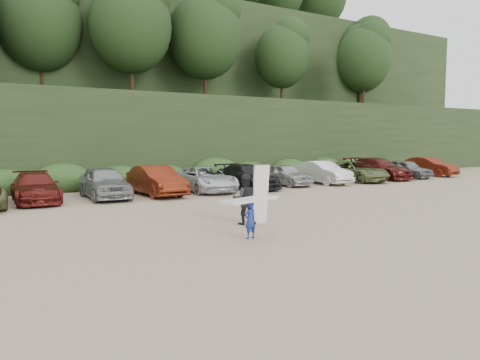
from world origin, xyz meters
TOP-DOWN VIEW (x-y plane):
  - ground at (0.00, 0.00)m, footprint 120.00×120.00m
  - hillside_backdrop at (-0.26, 35.93)m, footprint 90.00×41.50m
  - parked_cars at (2.39, 10.03)m, footprint 39.90×6.13m
  - child_surfer at (-3.29, -1.72)m, footprint 2.14×1.14m
  - adult_surfer at (-2.11, 0.33)m, footprint 1.35×0.97m

SIDE VIEW (x-z plane):
  - ground at x=0.00m, z-range 0.00..0.00m
  - parked_cars at x=2.39m, z-range -0.07..1.56m
  - child_surfer at x=-3.29m, z-range 0.22..1.46m
  - adult_surfer at x=-2.11m, z-range -0.14..1.95m
  - hillside_backdrop at x=-0.26m, z-range -2.78..25.22m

